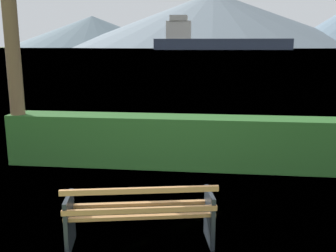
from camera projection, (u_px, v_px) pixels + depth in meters
The scene contains 6 objects.
ground_plane at pixel (141, 243), 4.80m from camera, with size 1400.00×1400.00×0.00m, color olive.
water_surface at pixel (212, 49), 305.23m from camera, with size 620.00×620.00×0.00m, color slate.
park_bench at pixel (140, 214), 4.65m from camera, with size 1.90×0.91×0.87m.
hedge_row at pixel (169, 141), 7.77m from camera, with size 6.72×0.68×1.06m, color #285B23.
cargo_ship_large at pixel (211, 40), 239.74m from camera, with size 86.52×13.22×21.26m.
distant_hills at pixel (236, 20), 544.66m from camera, with size 676.12×423.01×85.04m.
Camera 1 is at (0.85, -4.31, 2.46)m, focal length 40.33 mm.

